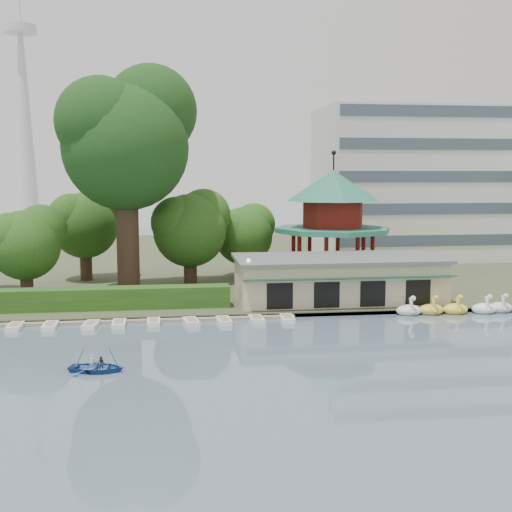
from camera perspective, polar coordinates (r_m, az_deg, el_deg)
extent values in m
plane|color=slate|center=(36.02, 0.59, -11.61)|extent=(220.00, 220.00, 0.00)
cube|color=#424930|center=(86.64, -4.25, -0.36)|extent=(220.00, 70.00, 0.40)
cube|color=gray|center=(52.54, -2.07, -5.39)|extent=(220.00, 0.60, 0.30)
cube|color=gray|center=(52.72, -15.22, -5.63)|extent=(34.00, 1.60, 0.24)
cube|color=beige|center=(58.45, 7.29, -2.10)|extent=(18.00, 8.00, 3.60)
cube|color=#595B5E|center=(58.16, 7.32, -0.21)|extent=(18.60, 8.60, 0.30)
cube|color=#194C2D|center=(54.23, 8.46, -2.00)|extent=(18.00, 1.59, 0.45)
cylinder|color=beige|center=(68.69, 6.77, -1.71)|extent=(10.40, 10.40, 1.20)
cylinder|color=#266C53|center=(68.11, 6.83, 2.32)|extent=(12.40, 12.40, 0.50)
cylinder|color=maroon|center=(67.99, 6.85, 3.71)|extent=(6.40, 6.40, 2.80)
cone|color=#266C53|center=(67.87, 6.89, 6.24)|extent=(10.00, 10.00, 3.20)
cylinder|color=black|center=(67.87, 6.92, 8.35)|extent=(0.16, 0.16, 1.80)
cube|color=silver|center=(90.70, 15.16, 6.22)|extent=(30.00, 14.00, 20.00)
cone|color=silver|center=(178.63, -19.98, 12.73)|extent=(6.00, 6.00, 60.00)
cylinder|color=silver|center=(181.36, -20.24, 18.39)|extent=(8.00, 8.00, 2.00)
cube|color=#295319|center=(56.15, -17.85, -3.71)|extent=(30.00, 2.00, 1.80)
cylinder|color=black|center=(53.92, -0.67, -2.62)|extent=(0.12, 0.12, 4.00)
sphere|color=beige|center=(53.60, -0.67, -0.41)|extent=(0.36, 0.36, 0.36)
cylinder|color=#3A281C|center=(62.15, -11.34, 1.86)|extent=(2.13, 2.13, 11.10)
sphere|color=#1A4015|center=(61.94, -11.53, 9.45)|extent=(11.82, 11.82, 11.82)
sphere|color=#1A4015|center=(63.83, -9.33, 12.62)|extent=(8.87, 8.87, 8.87)
sphere|color=#1A4015|center=(61.07, -13.64, 11.51)|extent=(8.28, 8.28, 8.28)
cylinder|color=#3A281C|center=(61.88, -19.72, -1.79)|extent=(1.14, 1.14, 3.96)
sphere|color=#295319|center=(61.51, -19.84, 0.91)|extent=(6.34, 6.34, 6.34)
sphere|color=#295319|center=(62.06, -18.56, 2.19)|extent=(4.75, 4.75, 4.75)
sphere|color=#295319|center=(61.07, -21.01, 1.56)|extent=(4.44, 4.44, 4.44)
cylinder|color=#3A281C|center=(66.38, -5.87, -0.58)|extent=(1.35, 1.35, 4.48)
sphere|color=#295319|center=(66.01, -5.90, 2.27)|extent=(7.50, 7.50, 7.50)
sphere|color=#295319|center=(67.09, -4.66, 3.59)|extent=(5.62, 5.62, 5.62)
sphere|color=#295319|center=(65.17, -7.05, 2.98)|extent=(5.25, 5.25, 5.25)
cylinder|color=#3A281C|center=(70.81, -1.10, -0.39)|extent=(1.15, 1.15, 3.66)
sphere|color=#295319|center=(70.50, -1.10, 1.79)|extent=(6.36, 6.36, 6.36)
sphere|color=#295319|center=(71.49, -0.18, 2.81)|extent=(4.77, 4.77, 4.77)
sphere|color=#295319|center=(69.69, -1.96, 2.33)|extent=(4.46, 4.46, 4.46)
cylinder|color=#3A281C|center=(70.90, -14.88, -0.18)|extent=(1.27, 1.27, 4.75)
sphere|color=#295319|center=(70.55, -14.98, 2.65)|extent=(7.03, 7.03, 7.03)
sphere|color=#295319|center=(71.33, -13.78, 3.96)|extent=(5.28, 5.28, 5.28)
sphere|color=#295319|center=(69.96, -16.08, 3.36)|extent=(4.92, 4.92, 4.92)
ellipsoid|color=white|center=(55.28, 13.44, -4.74)|extent=(2.16, 1.44, 0.99)
cylinder|color=white|center=(54.67, 13.66, -4.29)|extent=(0.26, 0.79, 1.29)
sphere|color=white|center=(54.27, 13.79, -3.68)|extent=(0.44, 0.44, 0.44)
ellipsoid|color=yellow|center=(56.01, 15.31, -4.64)|extent=(2.16, 1.44, 0.99)
cylinder|color=yellow|center=(55.40, 15.55, -4.20)|extent=(0.26, 0.79, 1.29)
sphere|color=yellow|center=(55.01, 15.69, -3.59)|extent=(0.44, 0.44, 0.44)
ellipsoid|color=yellow|center=(56.79, 17.29, -4.55)|extent=(2.16, 1.44, 0.99)
cylinder|color=yellow|center=(56.20, 17.55, -4.11)|extent=(0.26, 0.79, 1.29)
sphere|color=yellow|center=(55.81, 17.70, -3.51)|extent=(0.44, 0.44, 0.44)
ellipsoid|color=white|center=(57.76, 19.62, -4.45)|extent=(2.16, 1.44, 0.99)
cylinder|color=white|center=(57.17, 19.90, -4.02)|extent=(0.26, 0.79, 1.29)
sphere|color=white|center=(56.79, 20.06, -3.43)|extent=(0.44, 0.44, 0.44)
ellipsoid|color=silver|center=(58.67, 20.89, -4.33)|extent=(2.16, 1.44, 0.99)
cylinder|color=silver|center=(58.09, 21.17, -3.90)|extent=(0.26, 0.79, 1.29)
sphere|color=silver|center=(57.71, 21.34, -3.32)|extent=(0.44, 0.44, 0.44)
cube|color=white|center=(52.23, -20.63, -5.90)|extent=(1.03, 2.31, 0.36)
cube|color=white|center=(51.61, -17.82, -5.93)|extent=(1.04, 2.32, 0.36)
cube|color=white|center=(51.07, -14.46, -5.95)|extent=(1.22, 2.39, 0.36)
cube|color=white|center=(50.95, -12.08, -5.91)|extent=(1.04, 2.32, 0.36)
cube|color=white|center=(51.07, -9.08, -5.81)|extent=(1.05, 2.32, 0.36)
cube|color=white|center=(50.76, -5.77, -5.84)|extent=(1.35, 2.43, 0.36)
cube|color=white|center=(50.91, -2.87, -5.77)|extent=(1.17, 2.37, 0.36)
cube|color=white|center=(51.40, 0.04, -5.63)|extent=(1.12, 2.35, 0.36)
cube|color=white|center=(51.67, 2.80, -5.57)|extent=(1.12, 2.35, 0.36)
imported|color=#2A56A1|center=(39.76, -13.99, -9.28)|extent=(5.19, 4.18, 0.95)
imported|color=silver|center=(39.97, -14.39, -9.09)|extent=(0.37, 0.28, 0.90)
imported|color=#303A4A|center=(39.52, -13.58, -9.27)|extent=(0.49, 0.41, 0.88)
cylinder|color=#3A281C|center=(39.95, -15.71, -9.44)|extent=(0.94, 0.29, 2.01)
cylinder|color=#3A281C|center=(39.68, -12.23, -9.45)|extent=(0.94, 0.29, 2.01)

